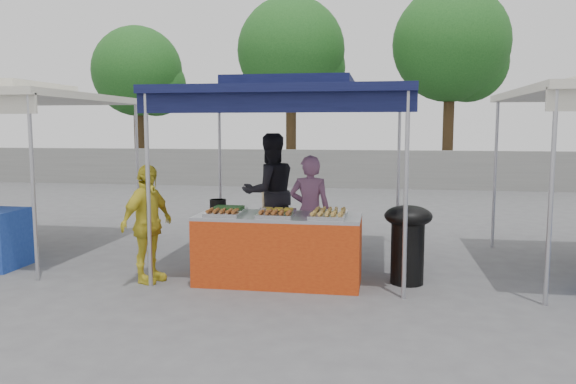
% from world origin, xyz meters
% --- Properties ---
extents(ground_plane, '(80.00, 80.00, 0.00)m').
position_xyz_m(ground_plane, '(0.00, 0.00, 0.00)').
color(ground_plane, '#565658').
extents(back_wall, '(40.00, 0.25, 1.20)m').
position_xyz_m(back_wall, '(0.00, 11.00, 0.60)').
color(back_wall, gray).
rests_on(back_wall, ground_plane).
extents(main_canopy, '(3.20, 3.20, 2.57)m').
position_xyz_m(main_canopy, '(0.00, 0.97, 2.37)').
color(main_canopy, '#B3B3BA').
rests_on(main_canopy, ground_plane).
extents(tree_0, '(3.31, 3.22, 5.53)m').
position_xyz_m(tree_0, '(-7.40, 12.72, 3.78)').
color(tree_0, '#3E2C17').
rests_on(tree_0, ground_plane).
extents(tree_1, '(3.76, 3.75, 6.44)m').
position_xyz_m(tree_1, '(-1.83, 13.06, 4.40)').
color(tree_1, '#3E2C17').
rests_on(tree_1, ground_plane).
extents(tree_2, '(3.82, 3.81, 6.56)m').
position_xyz_m(tree_2, '(3.55, 12.88, 4.49)').
color(tree_2, '#3E2C17').
rests_on(tree_2, ground_plane).
extents(vendor_table, '(2.00, 0.80, 0.85)m').
position_xyz_m(vendor_table, '(0.00, -0.10, 0.43)').
color(vendor_table, '#B93710').
rests_on(vendor_table, ground_plane).
extents(food_tray_fl, '(0.42, 0.30, 0.07)m').
position_xyz_m(food_tray_fl, '(-0.63, -0.34, 0.88)').
color(food_tray_fl, silver).
rests_on(food_tray_fl, vendor_table).
extents(food_tray_fm, '(0.42, 0.30, 0.07)m').
position_xyz_m(food_tray_fm, '(0.00, -0.34, 0.88)').
color(food_tray_fm, silver).
rests_on(food_tray_fm, vendor_table).
extents(food_tray_fr, '(0.42, 0.30, 0.07)m').
position_xyz_m(food_tray_fr, '(0.61, -0.34, 0.88)').
color(food_tray_fr, silver).
rests_on(food_tray_fr, vendor_table).
extents(food_tray_bl, '(0.42, 0.30, 0.07)m').
position_xyz_m(food_tray_bl, '(-0.66, 0.00, 0.88)').
color(food_tray_bl, silver).
rests_on(food_tray_bl, vendor_table).
extents(food_tray_bm, '(0.42, 0.30, 0.07)m').
position_xyz_m(food_tray_bm, '(-0.03, -0.00, 0.88)').
color(food_tray_bm, silver).
rests_on(food_tray_bm, vendor_table).
extents(food_tray_br, '(0.42, 0.30, 0.07)m').
position_xyz_m(food_tray_br, '(0.62, -0.02, 0.88)').
color(food_tray_br, silver).
rests_on(food_tray_br, vendor_table).
extents(cooking_pot, '(0.21, 0.21, 0.12)m').
position_xyz_m(cooking_pot, '(-0.87, 0.26, 0.91)').
color(cooking_pot, black).
rests_on(cooking_pot, vendor_table).
extents(skewer_cup, '(0.08, 0.08, 0.10)m').
position_xyz_m(skewer_cup, '(-0.16, -0.26, 0.90)').
color(skewer_cup, '#B3B3BA').
rests_on(skewer_cup, vendor_table).
extents(wok_burner, '(0.58, 0.58, 0.98)m').
position_xyz_m(wok_burner, '(1.56, 0.13, 0.58)').
color(wok_burner, black).
rests_on(wok_burner, ground_plane).
extents(crate_left, '(0.48, 0.34, 0.29)m').
position_xyz_m(crate_left, '(-0.40, 0.64, 0.14)').
color(crate_left, '#132A9B').
rests_on(crate_left, ground_plane).
extents(crate_right, '(0.55, 0.38, 0.33)m').
position_xyz_m(crate_right, '(0.22, 0.50, 0.16)').
color(crate_right, '#132A9B').
rests_on(crate_right, ground_plane).
extents(crate_stacked, '(0.51, 0.36, 0.31)m').
position_xyz_m(crate_stacked, '(0.22, 0.50, 0.48)').
color(crate_stacked, '#132A9B').
rests_on(crate_stacked, crate_right).
extents(vendor_woman, '(0.56, 0.37, 1.54)m').
position_xyz_m(vendor_woman, '(0.27, 0.80, 0.77)').
color(vendor_woman, '#835375').
rests_on(vendor_woman, ground_plane).
extents(helper_man, '(1.12, 1.05, 1.82)m').
position_xyz_m(helper_man, '(-0.46, 1.69, 0.91)').
color(helper_man, black).
rests_on(helper_man, ground_plane).
extents(customer_person, '(0.60, 0.92, 1.46)m').
position_xyz_m(customer_person, '(-1.60, -0.32, 0.73)').
color(customer_person, gold).
rests_on(customer_person, ground_plane).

